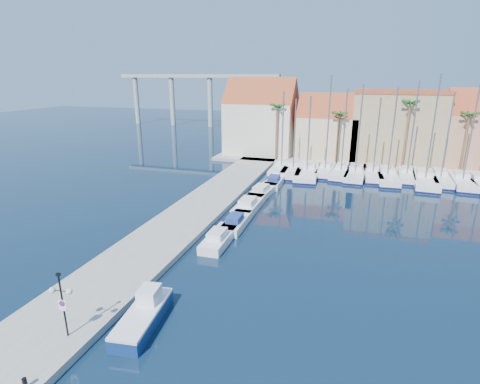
{
  "coord_description": "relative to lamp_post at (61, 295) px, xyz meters",
  "views": [
    {
      "loc": [
        7.03,
        -19.61,
        14.35
      ],
      "look_at": [
        -3.86,
        14.83,
        3.0
      ],
      "focal_mm": 28.0,
      "sensor_mm": 36.0,
      "label": 1
    }
  ],
  "objects": [
    {
      "name": "sailboat_3",
      "position": [
        10.17,
        42.49,
        -2.41
      ],
      "size": [
        2.62,
        8.22,
        14.32
      ],
      "rotation": [
        0.0,
        0.0,
        -0.06
      ],
      "color": "white",
      "rests_on": "ground"
    },
    {
      "name": "fishing_boat",
      "position": [
        3.1,
        2.81,
        -2.45
      ],
      "size": [
        2.42,
        5.53,
        1.87
      ],
      "rotation": [
        0.0,
        0.0,
        0.12
      ],
      "color": "navy",
      "rests_on": "ground"
    },
    {
      "name": "motorboat_west_3",
      "position": [
        3.66,
        29.41,
        -2.57
      ],
      "size": [
        2.72,
        6.72,
        1.4
      ],
      "rotation": [
        0.0,
        0.0,
        -0.1
      ],
      "color": "white",
      "rests_on": "ground"
    },
    {
      "name": "palm_0",
      "position": [
        1.35,
        47.88,
        6.01
      ],
      "size": [
        2.6,
        2.6,
        10.15
      ],
      "color": "brown",
      "rests_on": "shore_north"
    },
    {
      "name": "bollard",
      "position": [
        0.75,
        -3.57,
        -2.31
      ],
      "size": [
        0.21,
        0.21,
        0.54
      ],
      "primitive_type": "cylinder",
      "color": "black",
      "rests_on": "quay_west"
    },
    {
      "name": "palm_1",
      "position": [
        11.35,
        47.88,
        5.06
      ],
      "size": [
        2.6,
        2.6,
        9.15
      ],
      "color": "brown",
      "rests_on": "shore_north"
    },
    {
      "name": "palm_3",
      "position": [
        29.35,
        47.88,
        5.53
      ],
      "size": [
        2.6,
        2.6,
        9.65
      ],
      "color": "brown",
      "rests_on": "shore_north"
    },
    {
      "name": "sailboat_12",
      "position": [
        30.53,
        41.73,
        -2.48
      ],
      "size": [
        3.56,
        10.98,
        14.19
      ],
      "rotation": [
        0.0,
        0.0,
        0.07
      ],
      "color": "white",
      "rests_on": "ground"
    },
    {
      "name": "sailboat_9",
      "position": [
        23.72,
        41.47,
        -2.48
      ],
      "size": [
        3.64,
        11.46,
        14.51
      ],
      "rotation": [
        0.0,
        0.0,
        -0.06
      ],
      "color": "white",
      "rests_on": "ground"
    },
    {
      "name": "motorboat_west_1",
      "position": [
        3.71,
        18.75,
        -2.57
      ],
      "size": [
        1.93,
        5.76,
        1.4
      ],
      "rotation": [
        0.0,
        0.0,
        0.02
      ],
      "color": "white",
      "rests_on": "ground"
    },
    {
      "name": "sailboat_7",
      "position": [
        18.85,
        41.74,
        -2.49
      ],
      "size": [
        3.06,
        10.4,
        12.84
      ],
      "rotation": [
        0.0,
        0.0,
        0.03
      ],
      "color": "white",
      "rests_on": "ground"
    },
    {
      "name": "viaduct",
      "position": [
        -31.72,
        87.88,
        7.17
      ],
      "size": [
        48.0,
        2.2,
        14.45
      ],
      "color": "#9E9E99",
      "rests_on": "ground"
    },
    {
      "name": "motorboat_west_4",
      "position": [
        4.12,
        34.34,
        -2.57
      ],
      "size": [
        2.04,
        6.16,
        1.4
      ],
      "rotation": [
        0.0,
        0.0,
        0.01
      ],
      "color": "white",
      "rests_on": "ground"
    },
    {
      "name": "sailboat_0",
      "position": [
        3.56,
        42.21,
        -2.49
      ],
      "size": [
        2.74,
        9.87,
        12.04
      ],
      "rotation": [
        0.0,
        0.0,
        0.01
      ],
      "color": "white",
      "rests_on": "ground"
    },
    {
      "name": "sailboat_5",
      "position": [
        14.54,
        42.05,
        -2.48
      ],
      "size": [
        3.26,
        10.29,
        13.16
      ],
      "rotation": [
        0.0,
        0.0,
        -0.06
      ],
      "color": "white",
      "rests_on": "ground"
    },
    {
      "name": "sailboat_6",
      "position": [
        16.91,
        42.61,
        -2.49
      ],
      "size": [
        2.88,
        9.33,
        11.39
      ],
      "rotation": [
        0.0,
        0.0,
        0.05
      ],
      "color": "white",
      "rests_on": "ground"
    },
    {
      "name": "building_0",
      "position": [
        -2.65,
        52.88,
        3.45
      ],
      "size": [
        12.3,
        9.0,
        13.5
      ],
      "color": "beige",
      "rests_on": "shore_north"
    },
    {
      "name": "sailboat_11",
      "position": [
        28.4,
        42.03,
        -2.47
      ],
      "size": [
        3.11,
        9.84,
        13.81
      ],
      "rotation": [
        0.0,
        0.0,
        -0.06
      ],
      "color": "white",
      "rests_on": "ground"
    },
    {
      "name": "building_2",
      "position": [
        20.35,
        53.88,
        3.18
      ],
      "size": [
        14.2,
        10.2,
        11.5
      ],
      "color": "#A18363",
      "rests_on": "shore_north"
    },
    {
      "name": "sailboat_2",
      "position": [
        7.6,
        41.11,
        -2.52
      ],
      "size": [
        3.93,
        12.04,
        11.52
      ],
      "rotation": [
        0.0,
        0.0,
        0.07
      ],
      "color": "white",
      "rests_on": "ground"
    },
    {
      "name": "ground",
      "position": [
        7.35,
        5.88,
        -3.07
      ],
      "size": [
        260.0,
        260.0,
        0.0
      ],
      "primitive_type": "plane",
      "color": "black",
      "rests_on": "ground"
    },
    {
      "name": "sailboat_8",
      "position": [
        21.53,
        42.92,
        -2.43
      ],
      "size": [
        2.7,
        8.2,
        13.61
      ],
      "rotation": [
        0.0,
        0.0,
        -0.07
      ],
      "color": "white",
      "rests_on": "ground"
    },
    {
      "name": "building_3",
      "position": [
        32.35,
        52.88,
        2.79
      ],
      "size": [
        10.3,
        8.0,
        12.0
      ],
      "color": "tan",
      "rests_on": "shore_north"
    },
    {
      "name": "palm_2",
      "position": [
        21.35,
        47.88,
        6.94
      ],
      "size": [
        2.6,
        2.6,
        11.15
      ],
      "color": "brown",
      "rests_on": "shore_north"
    },
    {
      "name": "sailboat_10",
      "position": [
        25.82,
        42.58,
        -2.48
      ],
      "size": [
        2.79,
        9.13,
        12.22
      ],
      "rotation": [
        0.0,
        0.0,
        -0.04
      ],
      "color": "white",
      "rests_on": "ground"
    },
    {
      "name": "sailboat_1",
      "position": [
        5.43,
        41.94,
        -2.52
      ],
      "size": [
        3.28,
        11.28,
        11.07
      ],
      "rotation": [
        0.0,
        0.0,
        0.03
      ],
      "color": "white",
      "rests_on": "ground"
    },
    {
      "name": "motorboat_west_2",
      "position": [
        3.48,
        24.12,
        -2.57
      ],
      "size": [
        2.27,
        6.85,
        1.4
      ],
      "rotation": [
        0.0,
        0.0,
        -0.01
      ],
      "color": "white",
      "rests_on": "ground"
    },
    {
      "name": "lamp_post",
      "position": [
        0.0,
        0.0,
        0.0
      ],
      "size": [
        1.32,
        0.52,
        3.92
      ],
      "rotation": [
        0.0,
        0.0,
        0.17
      ],
      "color": "black",
      "rests_on": "quay_west"
    },
    {
      "name": "quay_west",
      "position": [
        -1.65,
        19.38,
        -2.82
      ],
      "size": [
        6.0,
        77.0,
        0.5
      ],
      "primitive_type": "cube",
      "color": "gray",
      "rests_on": "ground"
    },
    {
      "name": "sailboat_4",
      "position": [
        12.5,
        42.14,
        -2.48
      ],
      "size": [
        3.15,
        9.39,
        12.58
      ],
      "rotation": [
        0.0,
        0.0,
        -0.08
      ],
      "color": "white",
      "rests_on": "ground"
    },
    {
      "name": "building_1",
      "position": [
        9.35,
        52.88,
        2.22
      ],
      "size": [
        10.3,
        8.0,
        11.0
      ],
      "color": "#C9B98E",
      "rests_on": "shore_north"
    },
    {
      "name": "shore_north",
      "position": [
        17.35,
        53.88,
        -2.82
      ],
      "size": [
        54.0,
        16.0,
        0.5
      ],
      "primitive_type": "cube",
      "color": "gray",
      "rests_on": "ground"
    },
    {
      "name": "motorboat_west_0",
      "position": [
        3.43,
        14.75,
        -2.57
      ],
      "size": [
        1.95,
        5.88,
        1.4
      ],
      "rotation": [
        0.0,
        0.0,
        0.01
      ],
      "color": "white",
      "rests_on": "ground"
    }
  ]
}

